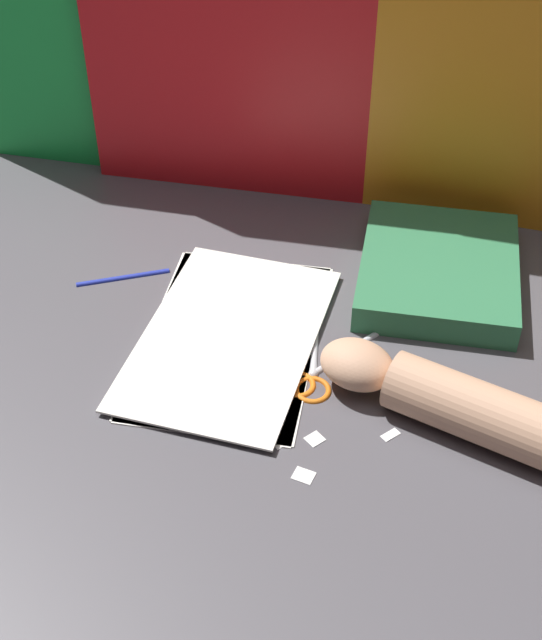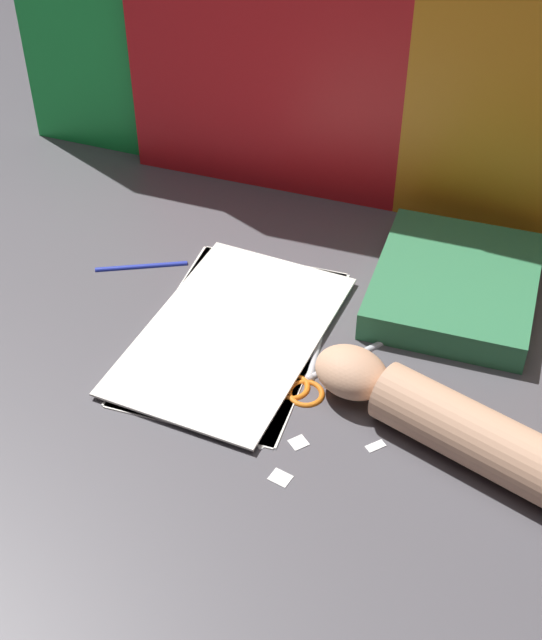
{
  "view_description": "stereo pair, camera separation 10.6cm",
  "coord_description": "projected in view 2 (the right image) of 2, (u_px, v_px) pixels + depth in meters",
  "views": [
    {
      "loc": [
        0.22,
        -0.8,
        0.76
      ],
      "look_at": [
        -0.0,
        -0.02,
        0.06
      ],
      "focal_mm": 50.0,
      "sensor_mm": 36.0,
      "label": 1
    },
    {
      "loc": [
        0.32,
        -0.76,
        0.76
      ],
      "look_at": [
        -0.0,
        -0.02,
        0.06
      ],
      "focal_mm": 50.0,
      "sensor_mm": 36.0,
      "label": 2
    }
  ],
  "objects": [
    {
      "name": "paper_scrap_near",
      "position": [
        280.0,
        478.0,
        0.96
      ],
      "size": [
        0.03,
        0.02,
        0.0
      ],
      "color": "white",
      "rests_on": "ground_plane"
    },
    {
      "name": "pen",
      "position": [
        141.0,
        265.0,
        1.24
      ],
      "size": [
        0.11,
        0.07,
        0.01
      ],
      "color": "#2333B2",
      "rests_on": "ground_plane"
    },
    {
      "name": "scissors",
      "position": [
        313.0,
        371.0,
        1.08
      ],
      "size": [
        0.12,
        0.18,
        0.01
      ],
      "color": "silver",
      "rests_on": "ground_plane"
    },
    {
      "name": "book_closed",
      "position": [
        455.0,
        285.0,
        1.18
      ],
      "size": [
        0.23,
        0.27,
        0.04
      ],
      "color": "#2D7247",
      "rests_on": "ground_plane"
    },
    {
      "name": "paper_scrap_side",
      "position": [
        376.0,
        446.0,
        0.99
      ],
      "size": [
        0.02,
        0.02,
        0.0
      ],
      "color": "white",
      "rests_on": "ground_plane"
    },
    {
      "name": "paper_scrap_mid",
      "position": [
        299.0,
        442.0,
        1.0
      ],
      "size": [
        0.03,
        0.03,
        0.0
      ],
      "color": "white",
      "rests_on": "ground_plane"
    },
    {
      "name": "paper_scrap_far",
      "position": [
        265.0,
        441.0,
        1.0
      ],
      "size": [
        0.03,
        0.03,
        0.0
      ],
      "color": "white",
      "rests_on": "ground_plane"
    },
    {
      "name": "backdrop_panel_left",
      "position": [
        211.0,
        36.0,
        1.3
      ],
      "size": [
        0.65,
        0.05,
        0.44
      ],
      "color": "green",
      "rests_on": "ground_plane"
    },
    {
      "name": "ground_plane",
      "position": [
        278.0,
        348.0,
        1.12
      ],
      "size": [
        6.0,
        6.0,
        0.0
      ],
      "primitive_type": "plane",
      "color": "#4C494F"
    },
    {
      "name": "paper_stack",
      "position": [
        235.0,
        333.0,
        1.13
      ],
      "size": [
        0.24,
        0.36,
        0.01
      ],
      "color": "white",
      "rests_on": "ground_plane"
    },
    {
      "name": "hand_forearm",
      "position": [
        441.0,
        418.0,
        0.98
      ],
      "size": [
        0.32,
        0.15,
        0.07
      ],
      "color": "tan",
      "rests_on": "ground_plane"
    },
    {
      "name": "backdrop_panel_center",
      "position": [
        411.0,
        54.0,
        1.2
      ],
      "size": [
        0.84,
        0.08,
        0.49
      ],
      "color": "red",
      "rests_on": "ground_plane"
    }
  ]
}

